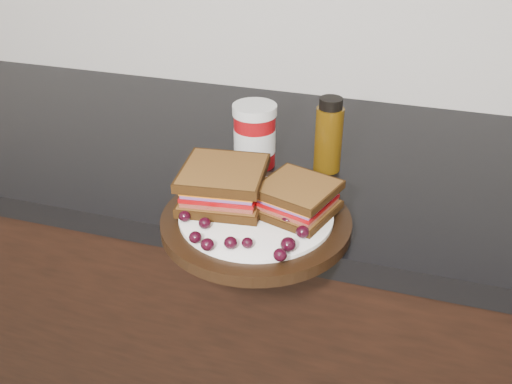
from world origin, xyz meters
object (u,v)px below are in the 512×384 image
(plate, at_px, (256,222))
(condiment_jar, at_px, (255,135))
(oil_bottle, at_px, (329,135))
(sandwich_left, at_px, (224,185))

(plate, distance_m, condiment_jar, 0.21)
(plate, height_order, oil_bottle, oil_bottle)
(plate, bearing_deg, oil_bottle, 73.16)
(oil_bottle, bearing_deg, sandwich_left, -122.13)
(condiment_jar, relative_size, oil_bottle, 0.85)
(plate, relative_size, condiment_jar, 2.50)
(sandwich_left, distance_m, oil_bottle, 0.23)
(sandwich_left, bearing_deg, condiment_jar, 84.57)
(condiment_jar, xyz_separation_m, oil_bottle, (0.13, 0.02, 0.01))
(sandwich_left, xyz_separation_m, oil_bottle, (0.12, 0.19, 0.01))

